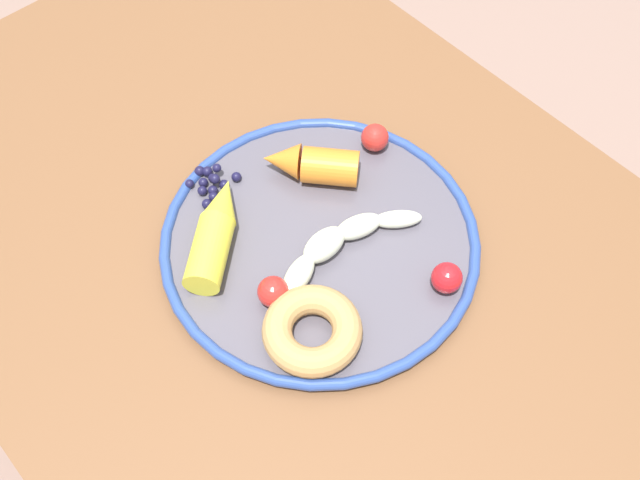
{
  "coord_description": "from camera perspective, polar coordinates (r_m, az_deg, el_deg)",
  "views": [
    {
      "loc": [
        -0.4,
        0.29,
        1.45
      ],
      "look_at": [
        -0.06,
        -0.02,
        0.75
      ],
      "focal_mm": 43.72,
      "sensor_mm": 36.0,
      "label": 1
    }
  ],
  "objects": [
    {
      "name": "ground_plane",
      "position": [
        1.53,
        -1.89,
        -14.53
      ],
      "size": [
        6.0,
        6.0,
        0.0
      ],
      "primitive_type": "plane",
      "color": "#886B5D"
    },
    {
      "name": "dining_table",
      "position": [
        0.95,
        -2.93,
        -2.37
      ],
      "size": [
        1.0,
        0.71,
        0.73
      ],
      "color": "brown",
      "rests_on": "ground_plane"
    },
    {
      "name": "plate",
      "position": [
        0.84,
        0.0,
        -0.11
      ],
      "size": [
        0.34,
        0.34,
        0.02
      ],
      "color": "#4F4B56",
      "rests_on": "dining_table"
    },
    {
      "name": "banana",
      "position": [
        0.81,
        0.83,
        -0.91
      ],
      "size": [
        0.07,
        0.22,
        0.03
      ],
      "color": "silver",
      "rests_on": "plate"
    },
    {
      "name": "carrot_orange",
      "position": [
        0.87,
        -0.81,
        5.7
      ],
      "size": [
        0.1,
        0.1,
        0.04
      ],
      "color": "orange",
      "rests_on": "plate"
    },
    {
      "name": "carrot_yellow",
      "position": [
        0.83,
        -7.66,
        0.62
      ],
      "size": [
        0.12,
        0.13,
        0.04
      ],
      "color": "yellow",
      "rests_on": "plate"
    },
    {
      "name": "donut",
      "position": [
        0.76,
        -0.57,
        -6.63
      ],
      "size": [
        0.14,
        0.14,
        0.03
      ],
      "primitive_type": "torus",
      "rotation": [
        0.0,
        0.0,
        2.23
      ],
      "color": "tan",
      "rests_on": "plate"
    },
    {
      "name": "blueberry_pile",
      "position": [
        0.88,
        -7.93,
        4.07
      ],
      "size": [
        0.06,
        0.05,
        0.02
      ],
      "color": "#191638",
      "rests_on": "plate"
    },
    {
      "name": "tomato_near",
      "position": [
        0.78,
        -3.45,
        -3.8
      ],
      "size": [
        0.03,
        0.03,
        0.03
      ],
      "primitive_type": "sphere",
      "color": "red",
      "rests_on": "plate"
    },
    {
      "name": "tomato_mid",
      "position": [
        0.8,
        9.27,
        -2.75
      ],
      "size": [
        0.03,
        0.03,
        0.03
      ],
      "primitive_type": "sphere",
      "color": "red",
      "rests_on": "plate"
    },
    {
      "name": "tomato_far",
      "position": [
        0.9,
        4.13,
        7.41
      ],
      "size": [
        0.03,
        0.03,
        0.03
      ],
      "primitive_type": "sphere",
      "color": "red",
      "rests_on": "plate"
    }
  ]
}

